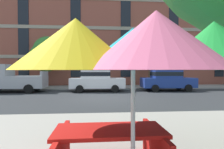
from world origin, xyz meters
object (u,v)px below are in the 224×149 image
object	(u,v)px
pickup_silver	(9,79)
sedan_white	(97,80)
patio_umbrella	(133,51)
sedan_blue	(167,80)
street_tree_middle	(152,46)
picnic_table	(110,146)
street_tree_left	(47,54)

from	to	relation	value
pickup_silver	sedan_white	world-z (taller)	pickup_silver
sedan_white	patio_umbrella	size ratio (longest dim) A/B	1.41
sedan_blue	street_tree_middle	world-z (taller)	street_tree_middle
sedan_blue	picnic_table	xyz separation A→B (m)	(-5.70, -12.17, -0.46)
street_tree_middle	picnic_table	world-z (taller)	street_tree_middle
street_tree_middle	patio_umbrella	distance (m)	16.94
street_tree_left	street_tree_middle	xyz separation A→B (m)	(10.50, -0.13, 0.85)
picnic_table	street_tree_middle	bearing A→B (deg)	70.90
sedan_blue	patio_umbrella	size ratio (longest dim) A/B	1.41
sedan_white	sedan_blue	xyz separation A→B (m)	(5.93, 0.00, 0.00)
street_tree_left	patio_umbrella	xyz separation A→B (m)	(5.42, -16.14, -1.34)
street_tree_middle	street_tree_left	bearing A→B (deg)	179.27
street_tree_left	street_tree_middle	bearing A→B (deg)	-0.73
pickup_silver	street_tree_left	world-z (taller)	street_tree_left
patio_umbrella	street_tree_middle	bearing A→B (deg)	72.41
patio_umbrella	sedan_white	bearing A→B (deg)	92.32
street_tree_left	patio_umbrella	size ratio (longest dim) A/B	1.62
picnic_table	street_tree_left	bearing A→B (deg)	108.23
sedan_white	street_tree_left	bearing A→B (deg)	144.97
sedan_blue	street_tree_left	bearing A→B (deg)	162.39
pickup_silver	patio_umbrella	size ratio (longest dim) A/B	1.64
sedan_white	street_tree_middle	bearing A→B (deg)	30.61
sedan_white	street_tree_left	xyz separation A→B (m)	(-4.91, 3.44, 2.37)
pickup_silver	sedan_white	bearing A→B (deg)	-0.00
pickup_silver	street_tree_middle	distance (m)	13.30
sedan_white	picnic_table	distance (m)	12.18
picnic_table	sedan_blue	bearing A→B (deg)	64.90
sedan_blue	patio_umbrella	xyz separation A→B (m)	(-5.42, -12.70, 1.04)
street_tree_left	picnic_table	size ratio (longest dim) A/B	2.79
pickup_silver	street_tree_left	bearing A→B (deg)	59.91
pickup_silver	patio_umbrella	xyz separation A→B (m)	(7.42, -12.70, 0.96)
patio_umbrella	picnic_table	world-z (taller)	patio_umbrella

